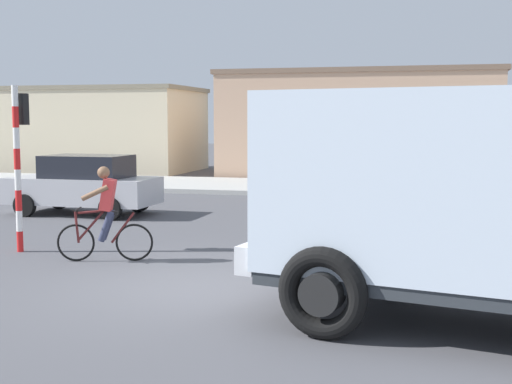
# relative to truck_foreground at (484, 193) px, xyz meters

# --- Properties ---
(ground_plane) EXTENTS (120.00, 120.00, 0.00)m
(ground_plane) POSITION_rel_truck_foreground_xyz_m (-4.27, 1.26, -1.67)
(ground_plane) COLOR #4C4C51
(sidewalk_far) EXTENTS (80.00, 5.00, 0.16)m
(sidewalk_far) POSITION_rel_truck_foreground_xyz_m (-4.27, 16.12, -1.59)
(sidewalk_far) COLOR #ADADA8
(sidewalk_far) RESTS_ON ground
(truck_foreground) EXTENTS (5.81, 3.64, 2.90)m
(truck_foreground) POSITION_rel_truck_foreground_xyz_m (0.00, 0.00, 0.00)
(truck_foreground) COLOR silver
(truck_foreground) RESTS_ON ground
(cyclist) EXTENTS (1.67, 0.64, 1.72)m
(cyclist) POSITION_rel_truck_foreground_xyz_m (-6.29, 2.55, -0.80)
(cyclist) COLOR black
(cyclist) RESTS_ON ground
(traffic_light_pole) EXTENTS (0.24, 0.43, 3.20)m
(traffic_light_pole) POSITION_rel_truck_foreground_xyz_m (-8.31, 3.05, 0.40)
(traffic_light_pole) COLOR red
(traffic_light_pole) RESTS_ON ground
(car_red_near) EXTENTS (4.03, 1.94, 1.60)m
(car_red_near) POSITION_rel_truck_foreground_xyz_m (-9.67, 8.09, -0.85)
(car_red_near) COLOR #B7B7BC
(car_red_near) RESTS_ON ground
(pedestrian_near_kerb) EXTENTS (0.34, 0.22, 1.62)m
(pedestrian_near_kerb) POSITION_rel_truck_foreground_xyz_m (-0.48, 11.81, -0.82)
(pedestrian_near_kerb) COLOR #2D334C
(pedestrian_near_kerb) RESTS_ON ground
(building_corner_left) EXTENTS (10.07, 5.87, 4.12)m
(building_corner_left) POSITION_rel_truck_foreground_xyz_m (-16.90, 22.99, 0.40)
(building_corner_left) COLOR beige
(building_corner_left) RESTS_ON ground
(building_mid_block) EXTENTS (11.73, 6.81, 4.61)m
(building_mid_block) POSITION_rel_truck_foreground_xyz_m (-3.66, 22.16, 0.64)
(building_mid_block) COLOR tan
(building_mid_block) RESTS_ON ground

